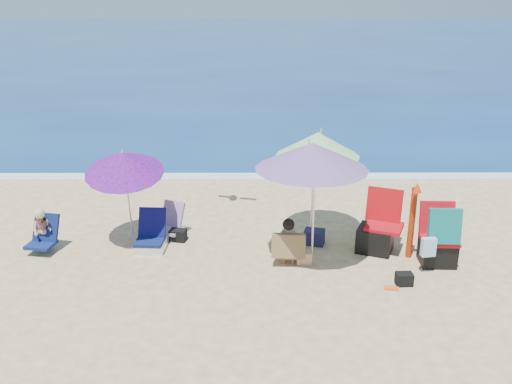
{
  "coord_description": "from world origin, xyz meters",
  "views": [
    {
      "loc": [
        -0.34,
        -8.36,
        4.51
      ],
      "look_at": [
        -0.3,
        1.0,
        1.1
      ],
      "focal_mm": 39.33,
      "sensor_mm": 36.0,
      "label": 1
    }
  ],
  "objects_px": {
    "camp_chair_left": "(377,233)",
    "person_left": "(43,231)",
    "umbrella_turquoise": "(312,156)",
    "umbrella_striped": "(318,144)",
    "furled_umbrella": "(413,216)",
    "camp_chair_right": "(438,243)",
    "chair_navy": "(151,239)",
    "person_center": "(288,242)",
    "umbrella_blue": "(124,163)",
    "chair_rainbow": "(168,228)"
  },
  "relations": [
    {
      "from": "chair_rainbow",
      "to": "person_center",
      "type": "xyz_separation_m",
      "value": [
        2.26,
        -1.19,
        0.24
      ]
    },
    {
      "from": "umbrella_striped",
      "to": "person_left",
      "type": "distance_m",
      "value": 5.24
    },
    {
      "from": "umbrella_turquoise",
      "to": "chair_navy",
      "type": "xyz_separation_m",
      "value": [
        -2.85,
        0.46,
        -1.72
      ]
    },
    {
      "from": "camp_chair_left",
      "to": "person_left",
      "type": "height_order",
      "value": "camp_chair_left"
    },
    {
      "from": "camp_chair_left",
      "to": "person_left",
      "type": "distance_m",
      "value": 6.06
    },
    {
      "from": "umbrella_blue",
      "to": "chair_rainbow",
      "type": "xyz_separation_m",
      "value": [
        0.65,
        0.38,
        -1.43
      ]
    },
    {
      "from": "umbrella_striped",
      "to": "chair_rainbow",
      "type": "height_order",
      "value": "umbrella_striped"
    },
    {
      "from": "chair_navy",
      "to": "chair_rainbow",
      "type": "height_order",
      "value": "chair_navy"
    },
    {
      "from": "chair_rainbow",
      "to": "camp_chair_right",
      "type": "bearing_deg",
      "value": -13.96
    },
    {
      "from": "camp_chair_left",
      "to": "person_left",
      "type": "bearing_deg",
      "value": 179.93
    },
    {
      "from": "furled_umbrella",
      "to": "umbrella_striped",
      "type": "bearing_deg",
      "value": 148.29
    },
    {
      "from": "camp_chair_right",
      "to": "person_center",
      "type": "relative_size",
      "value": 1.31
    },
    {
      "from": "umbrella_blue",
      "to": "chair_navy",
      "type": "height_order",
      "value": "umbrella_blue"
    },
    {
      "from": "chair_navy",
      "to": "person_center",
      "type": "distance_m",
      "value": 2.56
    },
    {
      "from": "umbrella_blue",
      "to": "chair_rainbow",
      "type": "height_order",
      "value": "umbrella_blue"
    },
    {
      "from": "umbrella_turquoise",
      "to": "umbrella_striped",
      "type": "distance_m",
      "value": 1.1
    },
    {
      "from": "umbrella_striped",
      "to": "person_left",
      "type": "height_order",
      "value": "umbrella_striped"
    },
    {
      "from": "chair_navy",
      "to": "chair_rainbow",
      "type": "relative_size",
      "value": 0.98
    },
    {
      "from": "chair_rainbow",
      "to": "camp_chair_left",
      "type": "xyz_separation_m",
      "value": [
        3.91,
        -0.65,
        0.17
      ]
    },
    {
      "from": "camp_chair_left",
      "to": "camp_chair_right",
      "type": "distance_m",
      "value": 1.08
    },
    {
      "from": "chair_rainbow",
      "to": "umbrella_blue",
      "type": "bearing_deg",
      "value": -149.67
    },
    {
      "from": "chair_navy",
      "to": "umbrella_striped",
      "type": "bearing_deg",
      "value": 11.3
    },
    {
      "from": "umbrella_blue",
      "to": "camp_chair_right",
      "type": "bearing_deg",
      "value": -8.51
    },
    {
      "from": "umbrella_turquoise",
      "to": "camp_chair_left",
      "type": "height_order",
      "value": "umbrella_turquoise"
    },
    {
      "from": "furled_umbrella",
      "to": "camp_chair_left",
      "type": "bearing_deg",
      "value": 148.97
    },
    {
      "from": "umbrella_blue",
      "to": "chair_navy",
      "type": "relative_size",
      "value": 2.73
    },
    {
      "from": "furled_umbrella",
      "to": "camp_chair_right",
      "type": "distance_m",
      "value": 0.62
    },
    {
      "from": "chair_navy",
      "to": "person_left",
      "type": "xyz_separation_m",
      "value": [
        -1.94,
        -0.05,
        0.2
      ]
    },
    {
      "from": "camp_chair_right",
      "to": "chair_rainbow",
      "type": "bearing_deg",
      "value": 166.04
    },
    {
      "from": "umbrella_blue",
      "to": "person_center",
      "type": "height_order",
      "value": "umbrella_blue"
    },
    {
      "from": "umbrella_blue",
      "to": "camp_chair_left",
      "type": "xyz_separation_m",
      "value": [
        4.56,
        -0.26,
        -1.26
      ]
    },
    {
      "from": "umbrella_striped",
      "to": "camp_chair_right",
      "type": "relative_size",
      "value": 1.88
    },
    {
      "from": "chair_navy",
      "to": "chair_rainbow",
      "type": "xyz_separation_m",
      "value": [
        0.22,
        0.59,
        -0.02
      ]
    },
    {
      "from": "umbrella_turquoise",
      "to": "umbrella_striped",
      "type": "xyz_separation_m",
      "value": [
        0.22,
        1.08,
        -0.09
      ]
    },
    {
      "from": "umbrella_striped",
      "to": "chair_navy",
      "type": "xyz_separation_m",
      "value": [
        -3.06,
        -0.61,
        -1.63
      ]
    },
    {
      "from": "umbrella_blue",
      "to": "furled_umbrella",
      "type": "height_order",
      "value": "umbrella_blue"
    },
    {
      "from": "umbrella_blue",
      "to": "camp_chair_right",
      "type": "xyz_separation_m",
      "value": [
        5.48,
        -0.82,
        -1.2
      ]
    },
    {
      "from": "person_center",
      "to": "camp_chair_left",
      "type": "bearing_deg",
      "value": 18.26
    },
    {
      "from": "umbrella_turquoise",
      "to": "person_left",
      "type": "xyz_separation_m",
      "value": [
        -4.78,
        0.42,
        -1.52
      ]
    },
    {
      "from": "furled_umbrella",
      "to": "person_center",
      "type": "bearing_deg",
      "value": -173.83
    },
    {
      "from": "umbrella_blue",
      "to": "person_center",
      "type": "relative_size",
      "value": 2.3
    },
    {
      "from": "umbrella_striped",
      "to": "person_center",
      "type": "xyz_separation_m",
      "value": [
        -0.58,
        -1.21,
        -1.41
      ]
    },
    {
      "from": "umbrella_turquoise",
      "to": "camp_chair_right",
      "type": "distance_m",
      "value": 2.68
    },
    {
      "from": "furled_umbrella",
      "to": "person_center",
      "type": "xyz_separation_m",
      "value": [
        -2.16,
        -0.23,
        -0.39
      ]
    },
    {
      "from": "umbrella_turquoise",
      "to": "camp_chair_left",
      "type": "bearing_deg",
      "value": 17.7
    },
    {
      "from": "umbrella_turquoise",
      "to": "furled_umbrella",
      "type": "distance_m",
      "value": 2.12
    },
    {
      "from": "umbrella_turquoise",
      "to": "umbrella_blue",
      "type": "bearing_deg",
      "value": 168.39
    },
    {
      "from": "person_left",
      "to": "camp_chair_left",
      "type": "bearing_deg",
      "value": -0.07
    },
    {
      "from": "furled_umbrella",
      "to": "chair_rainbow",
      "type": "bearing_deg",
      "value": 167.81
    },
    {
      "from": "furled_umbrella",
      "to": "umbrella_turquoise",
      "type": "bearing_deg",
      "value": -176.84
    }
  ]
}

